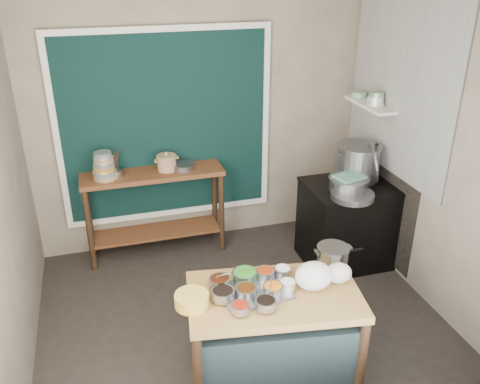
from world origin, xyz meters
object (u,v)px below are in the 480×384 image
object	(u,v)px
back_counter	(156,213)
saucepan	(333,255)
stove_block	(349,225)
utensil_cup	(118,172)
steamer	(349,184)
condiment_tray	(255,292)
ceramic_crock	(167,164)
yellow_basin	(192,300)
stock_pot	(358,162)
prep_table	(273,334)

from	to	relation	value
back_counter	saucepan	distance (m)	2.17
stove_block	saucepan	bearing A→B (deg)	-124.42
back_counter	stove_block	world-z (taller)	back_counter
utensil_cup	steamer	world-z (taller)	utensil_cup
saucepan	utensil_cup	world-z (taller)	utensil_cup
back_counter	condiment_tray	world-z (taller)	back_counter
condiment_tray	ceramic_crock	distance (m)	2.04
condiment_tray	yellow_basin	xyz separation A→B (m)	(-0.46, -0.01, 0.04)
stove_block	ceramic_crock	distance (m)	1.99
stock_pot	steamer	bearing A→B (deg)	-132.48
stock_pot	steamer	size ratio (longest dim) A/B	1.16
yellow_basin	utensil_cup	xyz separation A→B (m)	(-0.34, 2.00, 0.19)
back_counter	utensil_cup	world-z (taller)	utensil_cup
steamer	condiment_tray	bearing A→B (deg)	-138.91
stove_block	steamer	xyz separation A→B (m)	(-0.10, -0.10, 0.52)
stove_block	condiment_tray	distance (m)	1.94
utensil_cup	steamer	distance (m)	2.30
condiment_tray	stock_pot	bearing A→B (deg)	42.02
condiment_tray	steamer	bearing A→B (deg)	41.09
prep_table	steamer	size ratio (longest dim) A/B	3.11
yellow_basin	prep_table	bearing A→B (deg)	-2.73
prep_table	steamer	distance (m)	1.79
utensil_cup	stock_pot	distance (m)	2.42
condiment_tray	steamer	size ratio (longest dim) A/B	1.23
condiment_tray	utensil_cup	bearing A→B (deg)	112.02
back_counter	condiment_tray	size ratio (longest dim) A/B	2.93
back_counter	saucepan	bearing A→B (deg)	-56.63
prep_table	utensil_cup	size ratio (longest dim) A/B	9.11
prep_table	stock_pot	xyz separation A→B (m)	(1.40, 1.43, 0.69)
yellow_basin	utensil_cup	bearing A→B (deg)	99.76
saucepan	stock_pot	bearing A→B (deg)	55.47
stove_block	ceramic_crock	bearing A→B (deg)	157.14
stock_pot	ceramic_crock	bearing A→B (deg)	161.75
back_counter	steamer	world-z (taller)	steamer
stove_block	utensil_cup	xyz separation A→B (m)	(-2.24, 0.73, 0.57)
utensil_cup	ceramic_crock	xyz separation A→B (m)	(0.50, 0.01, 0.03)
stock_pot	back_counter	bearing A→B (deg)	163.23
back_counter	ceramic_crock	size ratio (longest dim) A/B	6.80
prep_table	ceramic_crock	xyz separation A→B (m)	(-0.45, 2.04, 0.65)
ceramic_crock	steamer	bearing A→B (deg)	-26.79
saucepan	stock_pot	distance (m)	1.46
steamer	yellow_basin	bearing A→B (deg)	-146.83
back_counter	stock_pot	bearing A→B (deg)	-16.77
steamer	ceramic_crock	bearing A→B (deg)	153.21
back_counter	condiment_tray	bearing A→B (deg)	-76.95
condiment_tray	yellow_basin	size ratio (longest dim) A/B	2.04
prep_table	stove_block	xyz separation A→B (m)	(1.30, 1.30, 0.05)
saucepan	ceramic_crock	distance (m)	2.07
condiment_tray	saucepan	world-z (taller)	saucepan
condiment_tray	utensil_cup	world-z (taller)	utensil_cup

